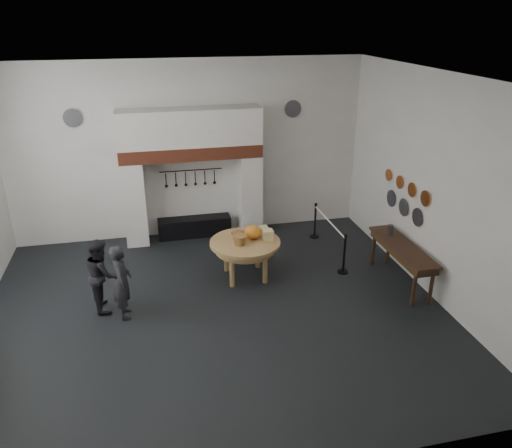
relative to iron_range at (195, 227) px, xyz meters
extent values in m
cube|color=black|center=(0.00, -3.72, -0.25)|extent=(9.00, 8.00, 0.02)
cube|color=silver|center=(0.00, -3.72, 4.25)|extent=(9.00, 8.00, 0.02)
cube|color=white|center=(0.00, 0.28, 2.00)|extent=(9.00, 0.02, 4.50)
cube|color=white|center=(0.00, -7.72, 2.00)|extent=(9.00, 0.02, 4.50)
cube|color=white|center=(4.50, -3.72, 2.00)|extent=(0.02, 8.00, 4.50)
cube|color=silver|center=(-1.48, -0.07, 0.82)|extent=(0.55, 0.70, 2.15)
cube|color=silver|center=(1.48, -0.07, 0.82)|extent=(0.55, 0.70, 2.15)
cube|color=#9E442B|center=(0.00, -0.07, 2.06)|extent=(3.50, 0.72, 0.32)
cube|color=silver|center=(0.00, -0.07, 2.67)|extent=(3.50, 0.70, 0.90)
cube|color=black|center=(0.00, 0.00, 0.00)|extent=(1.90, 0.45, 0.50)
cylinder|color=black|center=(0.00, 0.20, 1.50)|extent=(1.60, 0.02, 0.02)
cylinder|color=tan|center=(0.86, -2.49, 0.59)|extent=(1.64, 1.64, 0.07)
ellipsoid|color=orange|center=(1.06, -2.39, 0.78)|extent=(0.36, 0.36, 0.31)
cube|color=#DDCB84|center=(1.36, -2.54, 0.74)|extent=(0.22, 0.22, 0.24)
cube|color=#DECA85|center=(1.34, -2.24, 0.72)|extent=(0.18, 0.18, 0.20)
cone|color=#A7723D|center=(0.71, -2.64, 0.73)|extent=(0.34, 0.34, 0.22)
ellipsoid|color=#975635|center=(0.76, -2.14, 0.69)|extent=(0.31, 0.18, 0.13)
imported|color=black|center=(-1.75, -3.50, 0.51)|extent=(0.39, 0.57, 1.52)
imported|color=black|center=(-2.15, -3.10, 0.50)|extent=(0.68, 0.81, 1.49)
cube|color=#3D2816|center=(4.10, -3.50, 0.62)|extent=(0.55, 2.20, 0.06)
cylinder|color=#444448|center=(4.10, -2.90, 0.76)|extent=(0.12, 0.12, 0.22)
cylinder|color=#C6662D|center=(4.46, -3.52, 1.70)|extent=(0.03, 0.34, 0.34)
cylinder|color=#C6662D|center=(4.46, -2.97, 1.70)|extent=(0.03, 0.32, 0.32)
cylinder|color=#C6662D|center=(4.46, -2.42, 1.70)|extent=(0.03, 0.30, 0.30)
cylinder|color=#C6662D|center=(4.46, -1.87, 1.70)|extent=(0.03, 0.28, 0.28)
cylinder|color=#4C4C51|center=(4.46, -3.32, 1.20)|extent=(0.03, 0.40, 0.40)
cylinder|color=#4C4C51|center=(4.46, -2.72, 1.20)|extent=(0.03, 0.40, 0.40)
cylinder|color=#4C4C51|center=(4.46, -2.12, 1.20)|extent=(0.03, 0.40, 0.40)
cylinder|color=#4C4C51|center=(-2.70, 0.24, 2.95)|extent=(0.44, 0.03, 0.44)
cylinder|color=#4C4C51|center=(2.70, 0.24, 2.95)|extent=(0.44, 0.03, 0.44)
cylinder|color=black|center=(3.08, -2.80, 0.20)|extent=(0.05, 0.05, 0.90)
cylinder|color=black|center=(3.08, -0.80, 0.20)|extent=(0.05, 0.05, 0.90)
cylinder|color=white|center=(3.08, -1.80, 0.60)|extent=(0.04, 2.00, 0.04)
camera|label=1|loc=(-1.10, -12.17, 5.26)|focal=35.00mm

